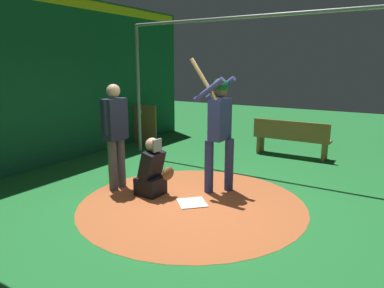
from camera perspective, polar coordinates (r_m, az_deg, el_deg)
The scene contains 10 objects.
ground_plane at distance 5.57m, azimuth 0.00°, elevation -9.58°, with size 25.89×25.89×0.00m, color #1E6B2D.
dirt_circle at distance 5.57m, azimuth 0.00°, elevation -9.55°, with size 3.50×3.50×0.01m, color #AD562D.
home_plate at distance 5.57m, azimuth 0.00°, elevation -9.46°, with size 0.42×0.42×0.01m, color white.
batter at distance 5.81m, azimuth 4.40°, elevation 3.35°, with size 0.68×0.49×2.22m.
catcher at distance 5.84m, azimuth -6.41°, elevation -4.62°, with size 0.58×0.40×0.97m.
umpire at distance 6.09m, azimuth -12.29°, elevation 2.07°, with size 0.23×0.49×1.80m.
back_wall at distance 7.88m, azimuth -24.73°, elevation 9.32°, with size 0.23×9.89×3.58m.
cage_frame at distance 5.15m, azimuth 0.00°, elevation 13.10°, with size 5.95×4.61×3.04m.
bat_rack at distance 9.86m, azimuth -8.49°, elevation 3.09°, with size 1.18×0.20×1.05m.
bench at distance 8.55m, azimuth 15.69°, elevation 1.00°, with size 1.76×0.36×0.85m.
Camera 1 is at (2.72, -4.38, 2.11)m, focal length 33.01 mm.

